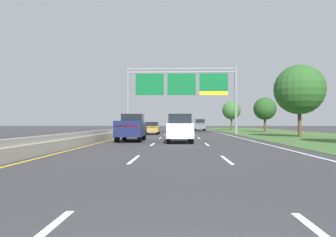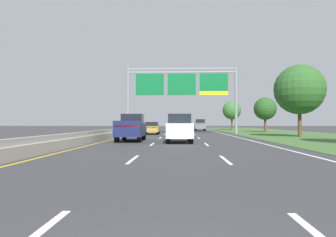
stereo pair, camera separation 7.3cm
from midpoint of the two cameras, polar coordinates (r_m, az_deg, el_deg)
ground_plane at (r=37.30m, az=2.00°, el=-3.02°), size 220.00×220.00×0.00m
lane_striping at (r=36.84m, az=2.00°, el=-3.04°), size 11.96×106.00×0.01m
grass_verge_right at (r=39.82m, az=22.53°, el=-2.81°), size 14.00×110.00×0.02m
median_barrier_concrete at (r=37.87m, az=-8.05°, el=-2.45°), size 0.60×110.00×0.85m
overhead_sign_gantry at (r=43.50m, az=2.39°, el=5.73°), size 15.06×0.42×9.05m
pickup_truck_navy at (r=25.94m, az=-6.59°, el=-1.64°), size 2.11×5.44×2.20m
car_grey_right_lane_suv at (r=58.98m, az=5.67°, el=-1.12°), size 2.01×4.74×2.11m
car_gold_left_lane_sedan at (r=40.44m, az=-2.95°, el=-1.69°), size 1.84×4.41×1.57m
car_white_centre_lane_suv at (r=23.91m, az=1.99°, el=-1.66°), size 1.98×4.73×2.11m
roadside_tree_mid at (r=35.33m, az=22.39°, el=4.80°), size 5.09×5.09×7.41m
roadside_tree_far at (r=51.99m, az=16.90°, el=1.68°), size 3.51×3.51×5.42m
roadside_tree_distant at (r=66.61m, az=11.25°, el=1.43°), size 3.77×3.77×5.89m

